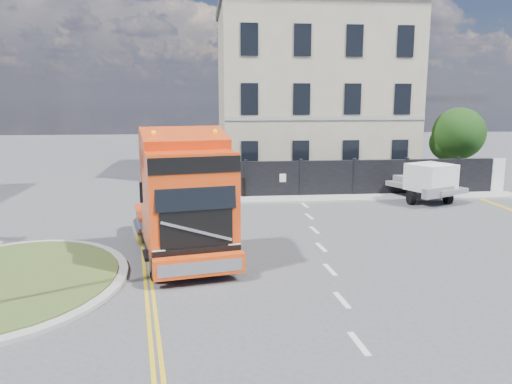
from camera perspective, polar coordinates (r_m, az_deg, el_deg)
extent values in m
plane|color=#424244|center=(18.32, -1.90, -6.26)|extent=(120.00, 120.00, 0.00)
cylinder|color=#989893|center=(16.46, -26.50, -9.17)|extent=(6.80, 6.80, 0.12)
cylinder|color=#34461C|center=(16.43, -26.53, -8.91)|extent=(6.20, 6.20, 0.05)
cube|color=black|center=(27.80, 9.15, 1.54)|extent=(18.00, 0.25, 2.00)
cube|color=silver|center=(31.11, 24.45, 1.68)|extent=(2.60, 0.12, 2.00)
cube|color=#BFB598|center=(34.75, 6.11, 10.85)|extent=(12.00, 10.00, 11.00)
cube|color=#49494E|center=(35.26, 6.31, 20.24)|extent=(12.30, 10.30, 0.50)
cylinder|color=#382619|center=(33.68, 21.92, 2.82)|extent=(0.24, 0.24, 2.40)
sphere|color=black|center=(33.49, 22.16, 6.21)|extent=(3.20, 3.20, 3.20)
sphere|color=black|center=(33.66, 21.01, 5.28)|extent=(2.20, 2.20, 2.20)
cube|color=#989893|center=(27.11, 9.59, -0.72)|extent=(20.00, 1.60, 0.12)
cube|color=black|center=(17.91, -8.65, -4.12)|extent=(3.87, 7.09, 0.48)
cube|color=#E54210|center=(15.78, -7.77, -0.54)|extent=(3.15, 3.24, 2.98)
cube|color=#E54210|center=(16.69, -8.52, 4.30)|extent=(2.80, 1.46, 1.49)
cube|color=black|center=(14.38, -6.91, 0.12)|extent=(2.31, 0.52, 1.12)
cube|color=#E54210|center=(14.59, -6.48, -8.37)|extent=(2.69, 0.88, 0.59)
cylinder|color=black|center=(15.25, -11.37, -7.79)|extent=(0.55, 1.15, 1.11)
cylinder|color=gray|center=(15.25, -11.37, -7.79)|extent=(0.49, 0.67, 0.61)
cylinder|color=black|center=(15.63, -2.89, -7.14)|extent=(0.55, 1.15, 1.11)
cylinder|color=gray|center=(15.63, -2.89, -7.14)|extent=(0.49, 0.67, 0.61)
cylinder|color=black|center=(18.87, -12.58, -4.26)|extent=(0.55, 1.15, 1.11)
cylinder|color=gray|center=(18.87, -12.58, -4.26)|extent=(0.49, 0.67, 0.61)
cylinder|color=black|center=(19.18, -5.71, -3.82)|extent=(0.55, 1.15, 1.11)
cylinder|color=gray|center=(19.18, -5.71, -3.82)|extent=(0.49, 0.67, 0.61)
cylinder|color=black|center=(20.11, -12.89, -3.36)|extent=(0.55, 1.15, 1.11)
cylinder|color=gray|center=(20.11, -12.89, -3.36)|extent=(0.49, 0.67, 0.61)
cylinder|color=black|center=(20.39, -6.43, -2.96)|extent=(0.55, 1.15, 1.11)
cylinder|color=gray|center=(20.39, -6.43, -2.96)|extent=(0.49, 0.67, 0.61)
cube|color=slate|center=(28.32, 17.94, 0.76)|extent=(3.79, 5.34, 0.26)
cube|color=silver|center=(26.83, 19.36, 1.61)|extent=(2.55, 2.49, 1.35)
cylinder|color=black|center=(26.60, 17.30, -0.61)|extent=(0.26, 0.72, 0.72)
cylinder|color=black|center=(27.43, 21.08, -0.51)|extent=(0.26, 0.72, 0.72)
cylinder|color=black|center=(29.42, 14.94, 0.56)|extent=(0.26, 0.72, 0.72)
cylinder|color=black|center=(30.18, 18.43, 0.61)|extent=(0.26, 0.72, 0.72)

